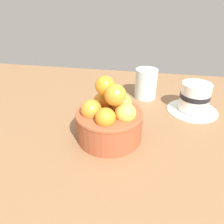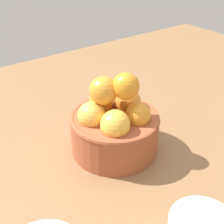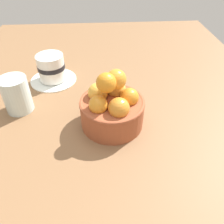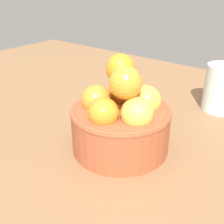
% 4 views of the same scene
% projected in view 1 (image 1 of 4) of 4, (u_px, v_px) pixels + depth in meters
% --- Properties ---
extents(ground_plane, '(1.50, 0.99, 0.03)m').
position_uv_depth(ground_plane, '(109.00, 142.00, 0.52)').
color(ground_plane, brown).
extents(terracotta_bowl, '(0.16, 0.16, 0.15)m').
position_uv_depth(terracotta_bowl, '(109.00, 119.00, 0.49)').
color(terracotta_bowl, '#9E4C2D').
rests_on(terracotta_bowl, ground_plane).
extents(coffee_cup, '(0.15, 0.15, 0.09)m').
position_uv_depth(coffee_cup, '(194.00, 99.00, 0.61)').
color(coffee_cup, white).
rests_on(coffee_cup, ground_plane).
extents(water_glass, '(0.07, 0.07, 0.10)m').
position_uv_depth(water_glass, '(146.00, 84.00, 0.69)').
color(water_glass, silver).
rests_on(water_glass, ground_plane).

